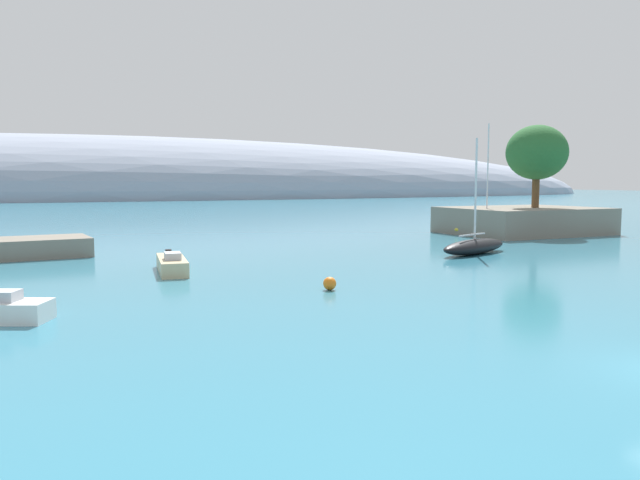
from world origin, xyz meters
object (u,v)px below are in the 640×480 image
(mooring_buoy_orange, at_px, (330,284))
(tree_clump_shore, at_px, (537,153))
(motorboat_sand_alongside_breakwater, at_px, (172,264))
(sailboat_black_mid_mooring, at_px, (474,246))
(sailboat_yellow_near_shore, at_px, (486,229))

(mooring_buoy_orange, bearing_deg, tree_clump_shore, 32.10)
(tree_clump_shore, bearing_deg, motorboat_sand_alongside_breakwater, -163.59)
(motorboat_sand_alongside_breakwater, bearing_deg, mooring_buoy_orange, 39.30)
(sailboat_black_mid_mooring, relative_size, motorboat_sand_alongside_breakwater, 1.38)
(sailboat_yellow_near_shore, relative_size, mooring_buoy_orange, 16.76)
(tree_clump_shore, relative_size, sailboat_black_mid_mooring, 0.98)
(tree_clump_shore, bearing_deg, mooring_buoy_orange, -147.90)
(sailboat_black_mid_mooring, bearing_deg, motorboat_sand_alongside_breakwater, 158.87)
(tree_clump_shore, bearing_deg, sailboat_black_mid_mooring, -145.59)
(sailboat_black_mid_mooring, xyz_separation_m, mooring_buoy_orange, (-15.85, -8.99, -0.26))
(sailboat_black_mid_mooring, relative_size, mooring_buoy_orange, 12.94)
(sailboat_yellow_near_shore, relative_size, sailboat_black_mid_mooring, 1.29)
(sailboat_black_mid_mooring, bearing_deg, tree_clump_shore, 13.59)
(sailboat_black_mid_mooring, xyz_separation_m, motorboat_sand_alongside_breakwater, (-21.50, 0.12, -0.12))
(motorboat_sand_alongside_breakwater, bearing_deg, sailboat_black_mid_mooring, 97.19)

